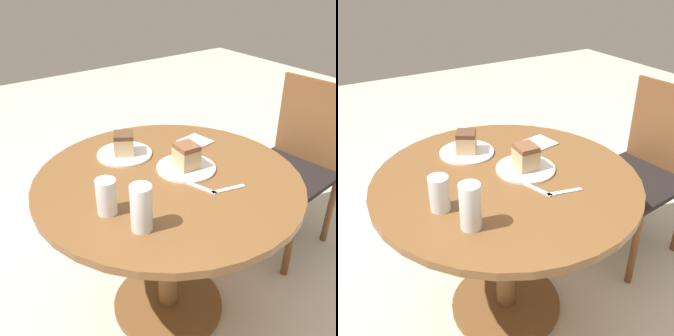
{
  "view_description": "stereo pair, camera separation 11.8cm",
  "coord_description": "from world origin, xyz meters",
  "views": [
    {
      "loc": [
        1.07,
        -0.78,
        1.49
      ],
      "look_at": [
        0.0,
        0.0,
        0.75
      ],
      "focal_mm": 42.0,
      "sensor_mm": 36.0,
      "label": 1
    },
    {
      "loc": [
        1.14,
        -0.68,
        1.49
      ],
      "look_at": [
        0.0,
        0.0,
        0.75
      ],
      "focal_mm": 42.0,
      "sensor_mm": 36.0,
      "label": 2
    }
  ],
  "objects": [
    {
      "name": "ground_plane",
      "position": [
        0.0,
        0.0,
        0.0
      ],
      "size": [
        8.0,
        8.0,
        0.0
      ],
      "primitive_type": "plane",
      "color": "beige"
    },
    {
      "name": "table",
      "position": [
        0.0,
        0.0,
        0.55
      ],
      "size": [
        1.05,
        1.05,
        0.71
      ],
      "color": "brown",
      "rests_on": "ground_plane"
    },
    {
      "name": "chair",
      "position": [
        -0.04,
        0.87,
        0.48
      ],
      "size": [
        0.49,
        0.49,
        0.91
      ],
      "rotation": [
        0.0,
        0.0,
        0.11
      ],
      "color": "brown",
      "rests_on": "ground_plane"
    },
    {
      "name": "plate_near",
      "position": [
        -0.01,
        0.1,
        0.71
      ],
      "size": [
        0.24,
        0.24,
        0.01
      ],
      "color": "white",
      "rests_on": "table"
    },
    {
      "name": "plate_far",
      "position": [
        -0.26,
        -0.04,
        0.71
      ],
      "size": [
        0.24,
        0.24,
        0.01
      ],
      "color": "white",
      "rests_on": "table"
    },
    {
      "name": "cake_slice_near",
      "position": [
        -0.01,
        0.1,
        0.77
      ],
      "size": [
        0.1,
        0.09,
        0.1
      ],
      "rotation": [
        0.0,
        0.0,
        4.64
      ],
      "color": "tan",
      "rests_on": "plate_near"
    },
    {
      "name": "cake_slice_far",
      "position": [
        -0.26,
        -0.04,
        0.77
      ],
      "size": [
        0.12,
        0.12,
        0.09
      ],
      "rotation": [
        0.0,
        0.0,
        1.03
      ],
      "color": "tan",
      "rests_on": "plate_far"
    },
    {
      "name": "glass_lemonade",
      "position": [
        0.21,
        -0.26,
        0.78
      ],
      "size": [
        0.07,
        0.07,
        0.16
      ],
      "color": "beige",
      "rests_on": "table"
    },
    {
      "name": "glass_water",
      "position": [
        0.07,
        -0.3,
        0.76
      ],
      "size": [
        0.07,
        0.07,
        0.13
      ],
      "color": "silver",
      "rests_on": "table"
    },
    {
      "name": "napkin_stack",
      "position": [
        -0.18,
        0.28,
        0.71
      ],
      "size": [
        0.14,
        0.14,
        0.01
      ],
      "rotation": [
        0.0,
        0.0,
        0.15
      ],
      "color": "silver",
      "rests_on": "table"
    },
    {
      "name": "fork",
      "position": [
        0.13,
        0.05,
        0.71
      ],
      "size": [
        0.16,
        0.07,
        0.0
      ],
      "rotation": [
        0.0,
        0.0,
        0.3
      ],
      "color": "silver",
      "rests_on": "table"
    },
    {
      "name": "spoon",
      "position": [
        0.21,
        0.13,
        0.71
      ],
      "size": [
        0.05,
        0.14,
        0.0
      ],
      "rotation": [
        0.0,
        0.0,
        1.34
      ],
      "color": "silver",
      "rests_on": "table"
    }
  ]
}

